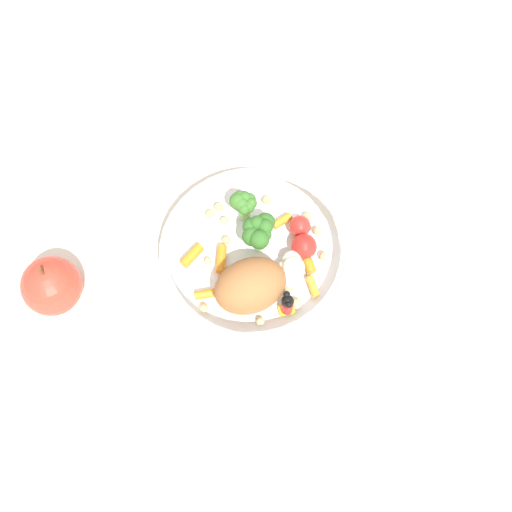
# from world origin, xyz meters

# --- Properties ---
(ground_plane) EXTENTS (2.40, 2.40, 0.00)m
(ground_plane) POSITION_xyz_m (0.00, 0.00, 0.00)
(ground_plane) COLOR silver
(food_container) EXTENTS (0.22, 0.22, 0.07)m
(food_container) POSITION_xyz_m (0.02, -0.01, 0.03)
(food_container) COLOR white
(food_container) RESTS_ON ground_plane
(loose_apple) EXTENTS (0.07, 0.07, 0.08)m
(loose_apple) POSITION_xyz_m (0.06, -0.24, 0.03)
(loose_apple) COLOR #BC3828
(loose_apple) RESTS_ON ground_plane
(folded_napkin) EXTENTS (0.19, 0.19, 0.01)m
(folded_napkin) POSITION_xyz_m (-0.14, 0.17, 0.00)
(folded_napkin) COLOR silver
(folded_napkin) RESTS_ON ground_plane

